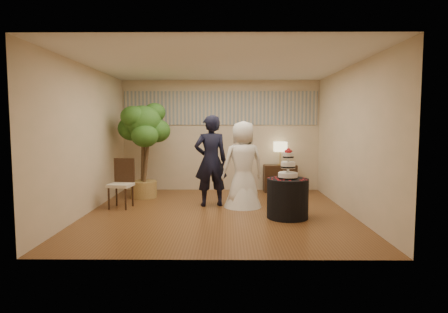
{
  "coord_description": "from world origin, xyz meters",
  "views": [
    {
      "loc": [
        0.16,
        -7.07,
        1.71
      ],
      "look_at": [
        0.1,
        0.4,
        1.05
      ],
      "focal_mm": 30.0,
      "sensor_mm": 36.0,
      "label": 1
    }
  ],
  "objects_px": {
    "ficus_tree": "(143,149)",
    "side_chair": "(121,184)",
    "cake_table": "(288,198)",
    "bride": "(243,164)",
    "wedding_cake": "(288,163)",
    "console": "(280,178)",
    "groom": "(211,161)",
    "table_lamp": "(280,153)"
  },
  "relations": [
    {
      "from": "bride",
      "to": "wedding_cake",
      "type": "height_order",
      "value": "bride"
    },
    {
      "from": "console",
      "to": "ficus_tree",
      "type": "height_order",
      "value": "ficus_tree"
    },
    {
      "from": "ficus_tree",
      "to": "bride",
      "type": "bearing_deg",
      "value": -22.78
    },
    {
      "from": "wedding_cake",
      "to": "console",
      "type": "distance_m",
      "value": 2.7
    },
    {
      "from": "groom",
      "to": "console",
      "type": "height_order",
      "value": "groom"
    },
    {
      "from": "console",
      "to": "table_lamp",
      "type": "height_order",
      "value": "table_lamp"
    },
    {
      "from": "bride",
      "to": "ficus_tree",
      "type": "xyz_separation_m",
      "value": [
        -2.25,
        0.95,
        0.24
      ]
    },
    {
      "from": "cake_table",
      "to": "ficus_tree",
      "type": "xyz_separation_m",
      "value": [
        -3.03,
        1.85,
        0.76
      ]
    },
    {
      "from": "table_lamp",
      "to": "groom",
      "type": "bearing_deg",
      "value": -135.82
    },
    {
      "from": "cake_table",
      "to": "side_chair",
      "type": "relative_size",
      "value": 0.75
    },
    {
      "from": "bride",
      "to": "table_lamp",
      "type": "distance_m",
      "value": 1.99
    },
    {
      "from": "cake_table",
      "to": "side_chair",
      "type": "height_order",
      "value": "side_chair"
    },
    {
      "from": "groom",
      "to": "cake_table",
      "type": "relative_size",
      "value": 2.53
    },
    {
      "from": "groom",
      "to": "console",
      "type": "distance_m",
      "value": 2.4
    },
    {
      "from": "console",
      "to": "table_lamp",
      "type": "bearing_deg",
      "value": 0.0
    },
    {
      "from": "bride",
      "to": "console",
      "type": "distance_m",
      "value": 2.06
    },
    {
      "from": "bride",
      "to": "cake_table",
      "type": "bearing_deg",
      "value": 114.26
    },
    {
      "from": "ficus_tree",
      "to": "side_chair",
      "type": "relative_size",
      "value": 2.24
    },
    {
      "from": "side_chair",
      "to": "groom",
      "type": "bearing_deg",
      "value": 15.34
    },
    {
      "from": "table_lamp",
      "to": "cake_table",
      "type": "bearing_deg",
      "value": -95.0
    },
    {
      "from": "groom",
      "to": "side_chair",
      "type": "bearing_deg",
      "value": -6.6
    },
    {
      "from": "groom",
      "to": "cake_table",
      "type": "distance_m",
      "value": 1.84
    },
    {
      "from": "wedding_cake",
      "to": "cake_table",
      "type": "bearing_deg",
      "value": -90.0
    },
    {
      "from": "wedding_cake",
      "to": "groom",
      "type": "bearing_deg",
      "value": 145.26
    },
    {
      "from": "cake_table",
      "to": "wedding_cake",
      "type": "distance_m",
      "value": 0.64
    },
    {
      "from": "console",
      "to": "table_lamp",
      "type": "distance_m",
      "value": 0.63
    },
    {
      "from": "console",
      "to": "side_chair",
      "type": "height_order",
      "value": "side_chair"
    },
    {
      "from": "wedding_cake",
      "to": "side_chair",
      "type": "xyz_separation_m",
      "value": [
        -3.25,
        0.77,
        -0.5
      ]
    },
    {
      "from": "groom",
      "to": "side_chair",
      "type": "xyz_separation_m",
      "value": [
        -1.82,
        -0.22,
        -0.44
      ]
    },
    {
      "from": "table_lamp",
      "to": "wedding_cake",
      "type": "bearing_deg",
      "value": -95.0
    },
    {
      "from": "table_lamp",
      "to": "bride",
      "type": "bearing_deg",
      "value": -120.37
    },
    {
      "from": "side_chair",
      "to": "wedding_cake",
      "type": "bearing_deg",
      "value": -4.95
    },
    {
      "from": "console",
      "to": "wedding_cake",
      "type": "bearing_deg",
      "value": -97.73
    },
    {
      "from": "table_lamp",
      "to": "ficus_tree",
      "type": "bearing_deg",
      "value": -166.77
    },
    {
      "from": "bride",
      "to": "ficus_tree",
      "type": "distance_m",
      "value": 2.45
    },
    {
      "from": "groom",
      "to": "side_chair",
      "type": "distance_m",
      "value": 1.88
    },
    {
      "from": "cake_table",
      "to": "console",
      "type": "distance_m",
      "value": 2.62
    },
    {
      "from": "bride",
      "to": "cake_table",
      "type": "distance_m",
      "value": 1.3
    },
    {
      "from": "bride",
      "to": "cake_table",
      "type": "relative_size",
      "value": 2.37
    },
    {
      "from": "table_lamp",
      "to": "side_chair",
      "type": "relative_size",
      "value": 0.58
    },
    {
      "from": "wedding_cake",
      "to": "table_lamp",
      "type": "bearing_deg",
      "value": 85.0
    },
    {
      "from": "groom",
      "to": "bride",
      "type": "distance_m",
      "value": 0.67
    }
  ]
}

